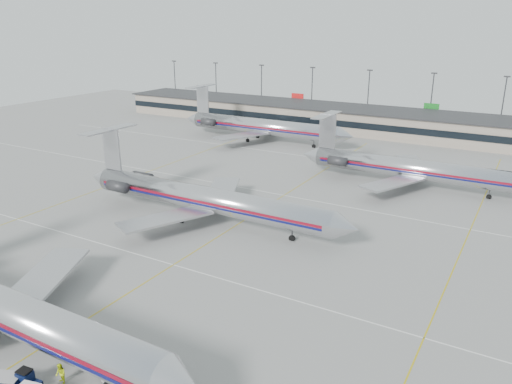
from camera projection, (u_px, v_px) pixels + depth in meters
The scene contains 11 objects.
ground at pixel (114, 302), 52.95m from camera, with size 260.00×260.00×0.00m, color gray.
apron_markings at pixel (173, 265), 61.15m from camera, with size 160.00×0.15×0.02m, color silver.
terminal at pixel (383, 122), 132.28m from camera, with size 162.00×17.00×6.25m.
light_mast_row at pixel (399, 95), 142.04m from camera, with size 163.60×0.40×15.28m.
jet_second_row at pixel (201, 198), 73.90m from camera, with size 46.94×27.64×12.29m.
jet_third_row at pixel (409, 168), 89.35m from camera, with size 43.38×26.68×11.86m.
jet_back_row at pixel (260, 126), 124.01m from camera, with size 46.93×28.87×12.83m.
tug_center at pixel (27, 381), 40.24m from camera, with size 2.23×1.29×1.73m.
cart_inner at pixel (8, 382), 40.24m from camera, with size 2.58×2.20×1.24m.
belt_loader at pixel (103, 364), 42.32m from camera, with size 5.04×2.81×2.58m.
ramp_worker_far at pixel (61, 374), 40.78m from camera, with size 0.90×0.70×1.86m, color #D9EF16.
Camera 1 is at (36.25, -32.59, 28.19)m, focal length 35.00 mm.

